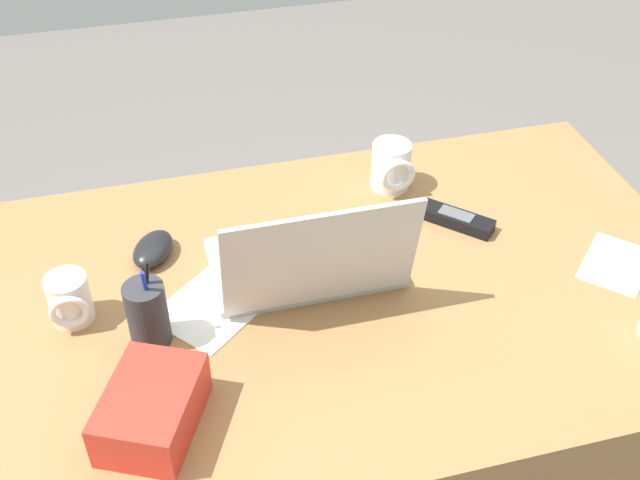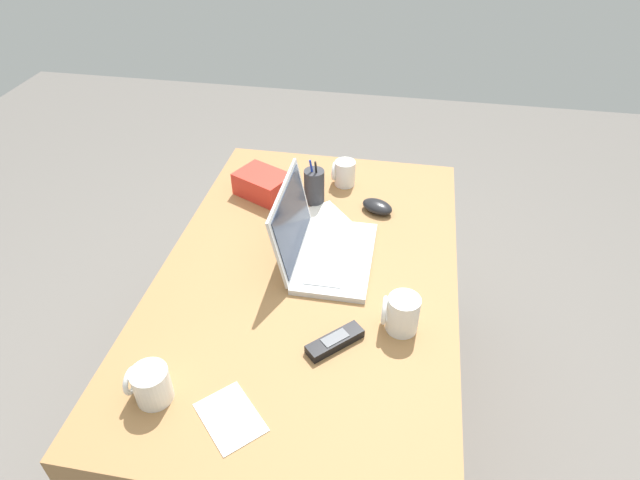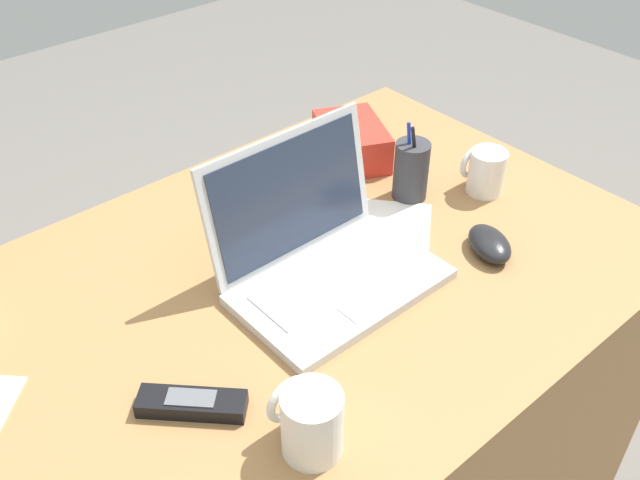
# 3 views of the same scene
# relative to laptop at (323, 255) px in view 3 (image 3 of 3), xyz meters

# --- Properties ---
(desk) EXTENTS (1.33, 0.84, 0.73)m
(desk) POSITION_rel_laptop_xyz_m (-0.07, 0.03, -0.42)
(desk) COLOR #9E7042
(desk) RESTS_ON ground
(laptop) EXTENTS (0.34, 0.26, 0.23)m
(laptop) POSITION_rel_laptop_xyz_m (0.00, 0.00, 0.00)
(laptop) COLOR silver
(laptop) RESTS_ON desk
(computer_mouse) EXTENTS (0.11, 0.13, 0.04)m
(computer_mouse) POSITION_rel_laptop_xyz_m (0.27, -0.14, -0.03)
(computer_mouse) COLOR black
(computer_mouse) RESTS_ON desk
(coffee_mug_white) EXTENTS (0.08, 0.09, 0.10)m
(coffee_mug_white) POSITION_rel_laptop_xyz_m (-0.24, -0.25, 0.00)
(coffee_mug_white) COLOR white
(coffee_mug_white) RESTS_ON desk
(coffee_mug_tall) EXTENTS (0.07, 0.08, 0.09)m
(coffee_mug_tall) POSITION_rel_laptop_xyz_m (0.42, -0.01, -0.00)
(coffee_mug_tall) COLOR white
(coffee_mug_tall) RESTS_ON desk
(cordless_phone) EXTENTS (0.14, 0.14, 0.03)m
(cordless_phone) POSITION_rel_laptop_xyz_m (-0.32, -0.09, -0.04)
(cordless_phone) COLOR black
(cordless_phone) RESTS_ON desk
(pen_holder) EXTENTS (0.07, 0.07, 0.16)m
(pen_holder) POSITION_rel_laptop_xyz_m (0.29, 0.07, 0.01)
(pen_holder) COLOR #333338
(pen_holder) RESTS_ON desk
(snack_bag) EXTENTS (0.19, 0.21, 0.08)m
(snack_bag) POSITION_rel_laptop_xyz_m (0.30, 0.25, -0.01)
(snack_bag) COLOR red
(snack_bag) RESTS_ON desk
(paper_note_near_laptop) EXTENTS (0.23, 0.23, 0.00)m
(paper_note_near_laptop) POSITION_rel_laptop_xyz_m (0.19, 0.03, -0.05)
(paper_note_near_laptop) COLOR white
(paper_note_near_laptop) RESTS_ON desk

